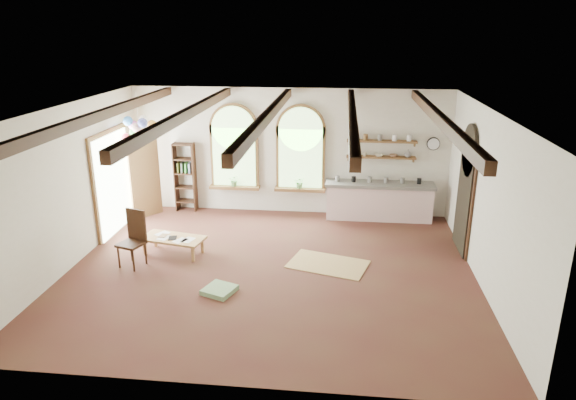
# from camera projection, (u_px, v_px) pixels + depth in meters

# --- Properties ---
(floor) EXTENTS (8.00, 8.00, 0.00)m
(floor) POSITION_uv_depth(u_px,v_px,m) (270.00, 270.00, 10.22)
(floor) COLOR #4D2E1F
(floor) RESTS_ON ground
(ceiling_beams) EXTENTS (6.20, 6.80, 0.18)m
(ceiling_beams) POSITION_uv_depth(u_px,v_px,m) (268.00, 115.00, 9.23)
(ceiling_beams) COLOR #322010
(ceiling_beams) RESTS_ON ceiling
(window_left) EXTENTS (1.30, 0.28, 2.20)m
(window_left) POSITION_uv_depth(u_px,v_px,m) (234.00, 150.00, 13.07)
(window_left) COLOR brown
(window_left) RESTS_ON floor
(window_right) EXTENTS (1.30, 0.28, 2.20)m
(window_right) POSITION_uv_depth(u_px,v_px,m) (301.00, 151.00, 12.89)
(window_right) COLOR brown
(window_right) RESTS_ON floor
(left_doorway) EXTENTS (0.10, 1.90, 2.50)m
(left_doorway) POSITION_uv_depth(u_px,v_px,m) (113.00, 183.00, 11.95)
(left_doorway) COLOR brown
(left_doorway) RESTS_ON floor
(right_doorway) EXTENTS (0.10, 1.30, 2.40)m
(right_doorway) POSITION_uv_depth(u_px,v_px,m) (464.00, 201.00, 10.87)
(right_doorway) COLOR black
(right_doorway) RESTS_ON floor
(kitchen_counter) EXTENTS (2.68, 0.62, 0.94)m
(kitchen_counter) POSITION_uv_depth(u_px,v_px,m) (379.00, 201.00, 12.84)
(kitchen_counter) COLOR beige
(kitchen_counter) RESTS_ON floor
(wall_shelf_lower) EXTENTS (1.70, 0.24, 0.04)m
(wall_shelf_lower) POSITION_uv_depth(u_px,v_px,m) (381.00, 157.00, 12.67)
(wall_shelf_lower) COLOR brown
(wall_shelf_lower) RESTS_ON wall_back
(wall_shelf_upper) EXTENTS (1.70, 0.24, 0.04)m
(wall_shelf_upper) POSITION_uv_depth(u_px,v_px,m) (382.00, 141.00, 12.54)
(wall_shelf_upper) COLOR brown
(wall_shelf_upper) RESTS_ON wall_back
(wall_clock) EXTENTS (0.32, 0.04, 0.32)m
(wall_clock) POSITION_uv_depth(u_px,v_px,m) (433.00, 144.00, 12.50)
(wall_clock) COLOR black
(wall_clock) RESTS_ON wall_back
(bookshelf) EXTENTS (0.53, 0.32, 1.80)m
(bookshelf) POSITION_uv_depth(u_px,v_px,m) (185.00, 177.00, 13.33)
(bookshelf) COLOR #322010
(bookshelf) RESTS_ON floor
(coffee_table) EXTENTS (1.41, 0.85, 0.38)m
(coffee_table) POSITION_uv_depth(u_px,v_px,m) (173.00, 239.00, 10.87)
(coffee_table) COLOR tan
(coffee_table) RESTS_ON floor
(side_chair) EXTENTS (0.58, 0.58, 1.15)m
(side_chair) POSITION_uv_depth(u_px,v_px,m) (133.00, 250.00, 10.34)
(side_chair) COLOR #322010
(side_chair) RESTS_ON floor
(floor_mat) EXTENTS (1.76, 1.36, 0.02)m
(floor_mat) POSITION_uv_depth(u_px,v_px,m) (328.00, 264.00, 10.47)
(floor_mat) COLOR tan
(floor_mat) RESTS_ON floor
(floor_cushion) EXTENTS (0.67, 0.67, 0.09)m
(floor_cushion) POSITION_uv_depth(u_px,v_px,m) (219.00, 290.00, 9.36)
(floor_cushion) COLOR gray
(floor_cushion) RESTS_ON floor
(water_jug_a) EXTENTS (0.26, 0.26, 0.51)m
(water_jug_a) POSITION_uv_depth(u_px,v_px,m) (411.00, 211.00, 12.84)
(water_jug_a) COLOR #5178AE
(water_jug_a) RESTS_ON floor
(water_jug_b) EXTENTS (0.28, 0.28, 0.53)m
(water_jug_b) POSITION_uv_depth(u_px,v_px,m) (419.00, 211.00, 12.82)
(water_jug_b) COLOR #5178AE
(water_jug_b) RESTS_ON floor
(balloon_cluster) EXTENTS (0.72, 0.72, 1.14)m
(balloon_cluster) POSITION_uv_depth(u_px,v_px,m) (139.00, 129.00, 11.98)
(balloon_cluster) COLOR silver
(balloon_cluster) RESTS_ON floor
(table_book) EXTENTS (0.18, 0.24, 0.02)m
(table_book) POSITION_uv_depth(u_px,v_px,m) (160.00, 235.00, 10.94)
(table_book) COLOR olive
(table_book) RESTS_ON coffee_table
(tablet) EXTENTS (0.21, 0.27, 0.01)m
(tablet) POSITION_uv_depth(u_px,v_px,m) (173.00, 238.00, 10.81)
(tablet) COLOR black
(tablet) RESTS_ON coffee_table
(potted_plant_left) EXTENTS (0.27, 0.23, 0.30)m
(potted_plant_left) POSITION_uv_depth(u_px,v_px,m) (234.00, 180.00, 13.22)
(potted_plant_left) COLOR #598C4C
(potted_plant_left) RESTS_ON window_left
(potted_plant_right) EXTENTS (0.27, 0.23, 0.30)m
(potted_plant_right) POSITION_uv_depth(u_px,v_px,m) (300.00, 182.00, 13.04)
(potted_plant_right) COLOR #598C4C
(potted_plant_right) RESTS_ON window_right
(shelf_cup_a) EXTENTS (0.12, 0.10, 0.10)m
(shelf_cup_a) POSITION_uv_depth(u_px,v_px,m) (351.00, 154.00, 12.72)
(shelf_cup_a) COLOR white
(shelf_cup_a) RESTS_ON wall_shelf_lower
(shelf_cup_b) EXTENTS (0.10, 0.10, 0.09)m
(shelf_cup_b) POSITION_uv_depth(u_px,v_px,m) (365.00, 154.00, 12.69)
(shelf_cup_b) COLOR beige
(shelf_cup_b) RESTS_ON wall_shelf_lower
(shelf_bowl_a) EXTENTS (0.22, 0.22, 0.05)m
(shelf_bowl_a) POSITION_uv_depth(u_px,v_px,m) (379.00, 155.00, 12.66)
(shelf_bowl_a) COLOR beige
(shelf_bowl_a) RESTS_ON wall_shelf_lower
(shelf_bowl_b) EXTENTS (0.20, 0.20, 0.06)m
(shelf_bowl_b) POSITION_uv_depth(u_px,v_px,m) (393.00, 155.00, 12.62)
(shelf_bowl_b) COLOR #8C664C
(shelf_bowl_b) RESTS_ON wall_shelf_lower
(shelf_vase) EXTENTS (0.18, 0.18, 0.19)m
(shelf_vase) POSITION_uv_depth(u_px,v_px,m) (408.00, 153.00, 12.57)
(shelf_vase) COLOR slate
(shelf_vase) RESTS_ON wall_shelf_lower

